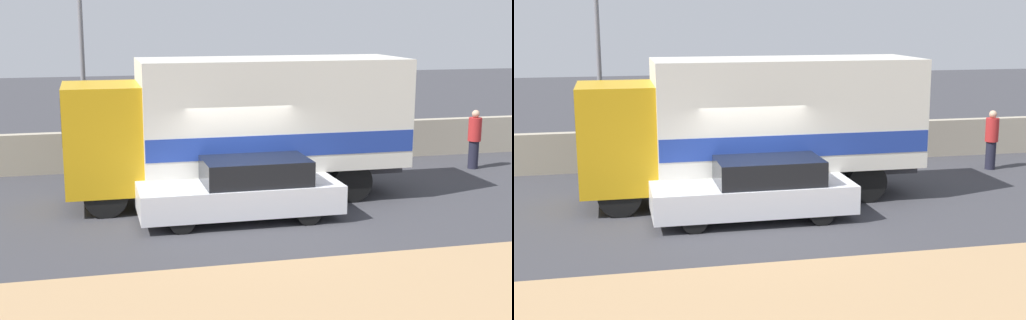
% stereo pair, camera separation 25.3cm
% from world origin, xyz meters
% --- Properties ---
extents(ground_plane, '(80.00, 80.00, 0.00)m').
position_xyz_m(ground_plane, '(0.00, 0.00, 0.00)').
color(ground_plane, '#38383D').
extents(dirt_shoulder_foreground, '(60.00, 5.00, 0.04)m').
position_xyz_m(dirt_shoulder_foreground, '(0.00, -5.35, 0.02)').
color(dirt_shoulder_foreground, tan).
rests_on(dirt_shoulder_foreground, ground_plane).
extents(stone_wall_backdrop, '(60.00, 0.35, 1.19)m').
position_xyz_m(stone_wall_backdrop, '(0.00, 6.13, 0.60)').
color(stone_wall_backdrop, '#A39984').
rests_on(stone_wall_backdrop, ground_plane).
extents(street_lamp, '(0.56, 0.28, 7.52)m').
position_xyz_m(street_lamp, '(-3.48, 5.67, 4.32)').
color(street_lamp, slate).
rests_on(street_lamp, ground_plane).
extents(box_truck, '(8.38, 2.45, 3.52)m').
position_xyz_m(box_truck, '(0.42, 1.99, 1.94)').
color(box_truck, gold).
rests_on(box_truck, ground_plane).
extents(car_hatchback, '(4.55, 1.87, 1.42)m').
position_xyz_m(car_hatchback, '(-0.05, 0.20, 0.70)').
color(car_hatchback, silver).
rests_on(car_hatchback, ground_plane).
extents(pedestrian, '(0.39, 0.39, 1.78)m').
position_xyz_m(pedestrian, '(7.89, 3.86, 0.93)').
color(pedestrian, '#1E1E2D').
rests_on(pedestrian, ground_plane).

